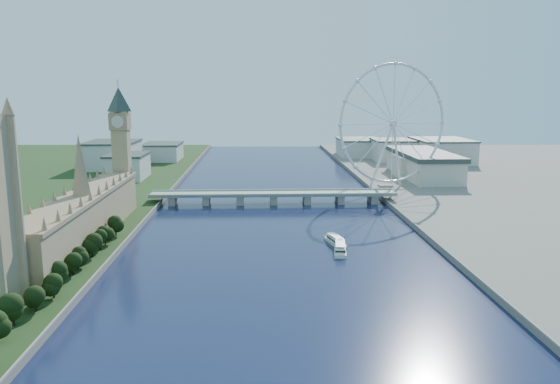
{
  "coord_description": "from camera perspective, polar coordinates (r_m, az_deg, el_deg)",
  "views": [
    {
      "loc": [
        -13.75,
        -181.73,
        99.2
      ],
      "look_at": [
        2.16,
        210.0,
        26.87
      ],
      "focal_mm": 35.0,
      "sensor_mm": 36.0,
      "label": 1
    }
  ],
  "objects": [
    {
      "name": "westminster_bridge",
      "position": [
        490.74,
        -0.68,
        -0.42
      ],
      "size": [
        220.0,
        22.0,
        9.5
      ],
      "color": "gray",
      "rests_on": "ground"
    },
    {
      "name": "tree_row",
      "position": [
        288.59,
        -22.57,
        -8.47
      ],
      "size": [
        9.21,
        217.21,
        22.4
      ],
      "color": "black",
      "rests_on": "ground"
    },
    {
      "name": "tour_boat_near",
      "position": [
        363.84,
        5.83,
        -5.43
      ],
      "size": [
        13.18,
        28.36,
        6.05
      ],
      "primitive_type": null,
      "rotation": [
        0.0,
        0.0,
        0.23
      ],
      "color": "beige",
      "rests_on": "ground"
    },
    {
      "name": "county_hall",
      "position": [
        647.83,
        14.65,
        1.3
      ],
      "size": [
        54.0,
        144.0,
        35.0
      ],
      "primitive_type": null,
      "color": "beige",
      "rests_on": "ground"
    },
    {
      "name": "big_ben",
      "position": [
        474.84,
        -16.34,
        6.09
      ],
      "size": [
        20.02,
        20.02,
        110.0
      ],
      "color": "tan",
      "rests_on": "ground"
    },
    {
      "name": "parliament_range",
      "position": [
        378.53,
        -19.85,
        -2.49
      ],
      "size": [
        24.0,
        200.0,
        70.0
      ],
      "color": "tan",
      "rests_on": "ground"
    },
    {
      "name": "ground",
      "position": [
        207.5,
        1.85,
        -18.11
      ],
      "size": [
        2000.0,
        2000.0,
        0.0
      ],
      "primitive_type": "plane",
      "color": "#1A274A",
      "rests_on": "ground"
    },
    {
      "name": "london_eye",
      "position": [
        554.12,
        11.73,
        6.96
      ],
      "size": [
        113.6,
        39.12,
        124.3
      ],
      "color": "silver",
      "rests_on": "ground"
    },
    {
      "name": "city_skyline",
      "position": [
        748.24,
        1.75,
        4.14
      ],
      "size": [
        505.0,
        280.0,
        32.0
      ],
      "color": "beige",
      "rests_on": "ground"
    },
    {
      "name": "tour_boat_far",
      "position": [
        345.84,
        6.3,
        -6.28
      ],
      "size": [
        11.45,
        30.45,
        6.56
      ],
      "primitive_type": null,
      "rotation": [
        0.0,
        0.0,
        -0.13
      ],
      "color": "silver",
      "rests_on": "ground"
    }
  ]
}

